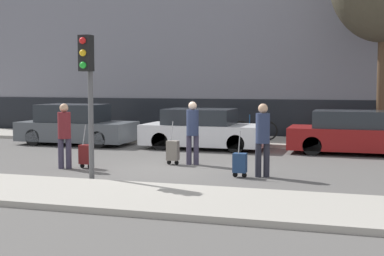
{
  "coord_description": "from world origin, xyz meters",
  "views": [
    {
      "loc": [
        4.73,
        -13.14,
        2.24
      ],
      "look_at": [
        0.11,
        1.8,
        0.95
      ],
      "focal_mm": 50.0,
      "sensor_mm": 36.0,
      "label": 1
    }
  ],
  "objects_px": {
    "trolley_center": "(173,151)",
    "traffic_light": "(88,78)",
    "parked_car_0": "(76,126)",
    "parked_bicycle": "(254,130)",
    "trolley_left": "(86,154)",
    "pedestrian_right": "(263,135)",
    "trolley_right": "(240,163)",
    "parked_car_1": "(203,130)",
    "pedestrian_left": "(64,132)",
    "parked_car_2": "(355,134)",
    "pedestrian_center": "(193,129)"
  },
  "relations": [
    {
      "from": "trolley_center",
      "to": "traffic_light",
      "type": "xyz_separation_m",
      "value": [
        -0.91,
        -3.15,
        1.99
      ]
    },
    {
      "from": "trolley_center",
      "to": "parked_bicycle",
      "type": "xyz_separation_m",
      "value": [
        1.16,
        6.12,
        0.1
      ]
    },
    {
      "from": "trolley_center",
      "to": "trolley_right",
      "type": "distance_m",
      "value": 2.65
    },
    {
      "from": "trolley_right",
      "to": "parked_car_0",
      "type": "bearing_deg",
      "value": 144.76
    },
    {
      "from": "trolley_left",
      "to": "parked_bicycle",
      "type": "xyz_separation_m",
      "value": [
        3.16,
        7.42,
        0.12
      ]
    },
    {
      "from": "trolley_left",
      "to": "parked_bicycle",
      "type": "height_order",
      "value": "trolley_left"
    },
    {
      "from": "trolley_right",
      "to": "pedestrian_right",
      "type": "bearing_deg",
      "value": 22.37
    },
    {
      "from": "pedestrian_center",
      "to": "parked_car_2",
      "type": "bearing_deg",
      "value": 23.16
    },
    {
      "from": "trolley_center",
      "to": "trolley_right",
      "type": "xyz_separation_m",
      "value": [
        2.21,
        -1.45,
        -0.04
      ]
    },
    {
      "from": "parked_car_0",
      "to": "parked_bicycle",
      "type": "relative_size",
      "value": 2.39
    },
    {
      "from": "parked_car_1",
      "to": "trolley_right",
      "type": "xyz_separation_m",
      "value": [
        2.44,
        -5.29,
        -0.3
      ]
    },
    {
      "from": "parked_car_0",
      "to": "trolley_center",
      "type": "bearing_deg",
      "value": -36.04
    },
    {
      "from": "parked_car_1",
      "to": "pedestrian_right",
      "type": "bearing_deg",
      "value": -59.93
    },
    {
      "from": "pedestrian_right",
      "to": "traffic_light",
      "type": "xyz_separation_m",
      "value": [
        -3.63,
        -1.9,
        1.37
      ]
    },
    {
      "from": "parked_car_1",
      "to": "trolley_left",
      "type": "height_order",
      "value": "parked_car_1"
    },
    {
      "from": "parked_car_2",
      "to": "pedestrian_center",
      "type": "bearing_deg",
      "value": -138.96
    },
    {
      "from": "parked_car_0",
      "to": "parked_bicycle",
      "type": "bearing_deg",
      "value": 21.02
    },
    {
      "from": "parked_car_2",
      "to": "trolley_left",
      "type": "xyz_separation_m",
      "value": [
        -6.82,
        -5.2,
        -0.28
      ]
    },
    {
      "from": "parked_bicycle",
      "to": "pedestrian_right",
      "type": "bearing_deg",
      "value": -78.02
    },
    {
      "from": "parked_car_2",
      "to": "trolley_right",
      "type": "relative_size",
      "value": 3.76
    },
    {
      "from": "parked_car_0",
      "to": "parked_car_1",
      "type": "xyz_separation_m",
      "value": [
        4.89,
        0.12,
        -0.04
      ]
    },
    {
      "from": "parked_car_2",
      "to": "trolley_right",
      "type": "height_order",
      "value": "parked_car_2"
    },
    {
      "from": "parked_car_1",
      "to": "traffic_light",
      "type": "distance_m",
      "value": 7.23
    },
    {
      "from": "traffic_light",
      "to": "parked_bicycle",
      "type": "bearing_deg",
      "value": 77.43
    },
    {
      "from": "pedestrian_left",
      "to": "trolley_right",
      "type": "distance_m",
      "value": 4.76
    },
    {
      "from": "traffic_light",
      "to": "trolley_right",
      "type": "bearing_deg",
      "value": 28.48
    },
    {
      "from": "parked_car_0",
      "to": "parked_car_2",
      "type": "relative_size",
      "value": 1.0
    },
    {
      "from": "parked_car_2",
      "to": "pedestrian_right",
      "type": "bearing_deg",
      "value": -112.16
    },
    {
      "from": "pedestrian_center",
      "to": "parked_bicycle",
      "type": "height_order",
      "value": "pedestrian_center"
    },
    {
      "from": "pedestrian_right",
      "to": "parked_car_1",
      "type": "bearing_deg",
      "value": 97.76
    },
    {
      "from": "trolley_center",
      "to": "parked_car_1",
      "type": "bearing_deg",
      "value": 93.34
    },
    {
      "from": "pedestrian_left",
      "to": "trolley_center",
      "type": "height_order",
      "value": "pedestrian_left"
    },
    {
      "from": "parked_car_2",
      "to": "trolley_right",
      "type": "xyz_separation_m",
      "value": [
        -2.61,
        -5.36,
        -0.3
      ]
    },
    {
      "from": "trolley_left",
      "to": "parked_car_1",
      "type": "bearing_deg",
      "value": 70.9
    },
    {
      "from": "parked_car_0",
      "to": "trolley_center",
      "type": "distance_m",
      "value": 6.33
    },
    {
      "from": "parked_car_2",
      "to": "parked_car_0",
      "type": "bearing_deg",
      "value": -178.89
    },
    {
      "from": "trolley_center",
      "to": "pedestrian_left",
      "type": "bearing_deg",
      "value": -149.1
    },
    {
      "from": "pedestrian_left",
      "to": "pedestrian_right",
      "type": "height_order",
      "value": "pedestrian_right"
    },
    {
      "from": "parked_car_1",
      "to": "trolley_right",
      "type": "height_order",
      "value": "parked_car_1"
    },
    {
      "from": "pedestrian_center",
      "to": "pedestrian_right",
      "type": "bearing_deg",
      "value": -50.65
    },
    {
      "from": "pedestrian_left",
      "to": "parked_car_2",
      "type": "bearing_deg",
      "value": -166.11
    },
    {
      "from": "pedestrian_left",
      "to": "pedestrian_center",
      "type": "bearing_deg",
      "value": -173.69
    },
    {
      "from": "pedestrian_center",
      "to": "trolley_center",
      "type": "xyz_separation_m",
      "value": [
        -0.52,
        -0.17,
        -0.61
      ]
    },
    {
      "from": "trolley_left",
      "to": "pedestrian_left",
      "type": "bearing_deg",
      "value": -157.5
    },
    {
      "from": "parked_car_2",
      "to": "pedestrian_right",
      "type": "height_order",
      "value": "pedestrian_right"
    },
    {
      "from": "parked_car_0",
      "to": "trolley_left",
      "type": "relative_size",
      "value": 3.62
    },
    {
      "from": "trolley_left",
      "to": "pedestrian_right",
      "type": "bearing_deg",
      "value": 0.56
    },
    {
      "from": "parked_car_2",
      "to": "pedestrian_left",
      "type": "xyz_separation_m",
      "value": [
        -7.33,
        -5.41,
        0.33
      ]
    },
    {
      "from": "trolley_left",
      "to": "trolley_right",
      "type": "height_order",
      "value": "trolley_left"
    },
    {
      "from": "parked_car_2",
      "to": "pedestrian_left",
      "type": "height_order",
      "value": "pedestrian_left"
    }
  ]
}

